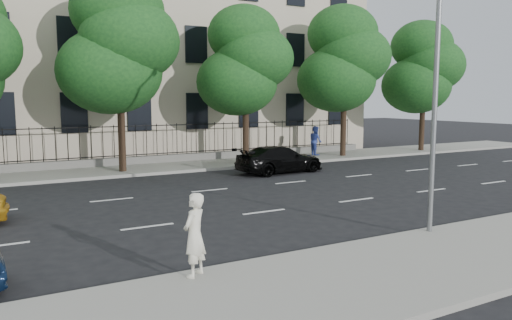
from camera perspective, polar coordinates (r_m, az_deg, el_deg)
The scene contains 14 objects.
ground at distance 14.78m, azimuth 5.82°, elevation -7.83°, with size 120.00×120.00×0.00m, color black.
near_sidewalk at distance 11.85m, azimuth 17.20°, elevation -11.55°, with size 60.00×4.00×0.15m, color gray.
far_sidewalk at distance 27.22m, azimuth -11.30°, elevation -0.89°, with size 60.00×4.00×0.15m, color gray.
lane_markings at distance 18.76m, azimuth -2.54°, elevation -4.57°, with size 49.60×4.62×0.01m, color silver, non-canonical shape.
masonry_building at distance 35.97m, azimuth -16.21°, elevation 15.18°, with size 34.60×12.11×18.50m.
iron_fence at distance 28.76m, azimuth -12.37°, elevation 0.65°, with size 30.00×0.50×2.20m.
street_light at distance 14.66m, azimuth 18.42°, elevation 12.02°, with size 0.25×3.32×8.05m.
tree_c at distance 25.95m, azimuth -15.43°, elevation 12.63°, with size 5.89×5.50×9.80m.
tree_d at distance 28.41m, azimuth -1.28°, elevation 11.22°, with size 5.34×4.94×8.84m.
tree_e at distance 32.30m, azimuth 9.98°, elevation 11.26°, with size 5.71×5.31×9.46m.
tree_f at distance 37.07m, azimuth 18.53°, elevation 9.96°, with size 5.52×5.12×9.01m.
black_sedan at distance 25.39m, azimuth 2.73°, elevation 0.07°, with size 1.94×4.76×1.38m, color black.
woman_near at distance 10.39m, azimuth -7.05°, elevation -8.48°, with size 0.63×0.42×1.74m, color white.
pedestrian_far at distance 32.19m, azimuth 6.81°, elevation 2.22°, with size 0.91×0.71×1.86m, color #2E4092.
Camera 1 is at (-8.22, -11.68, 3.81)m, focal length 35.00 mm.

